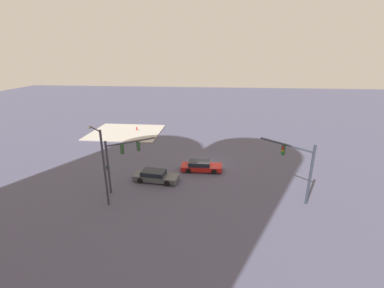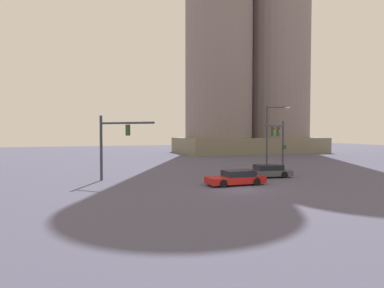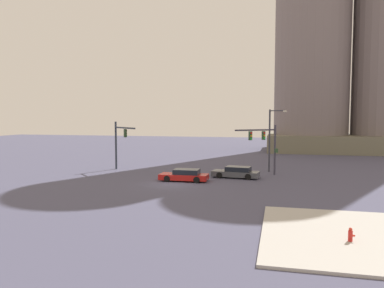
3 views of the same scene
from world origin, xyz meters
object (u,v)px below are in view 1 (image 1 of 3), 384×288
at_px(sedan_car_waiting_far, 156,176).
at_px(traffic_signal_near_corner, 120,156).
at_px(streetlamp_curved_arm, 102,161).
at_px(sedan_car_approaching, 201,166).
at_px(fire_hydrant_on_curb, 137,128).
at_px(traffic_signal_opposite_side, 299,162).

bearing_deg(sedan_car_waiting_far, traffic_signal_near_corner, -135.66).
xyz_separation_m(streetlamp_curved_arm, sedan_car_approaching, (-8.31, -8.17, -3.72)).
bearing_deg(sedan_car_approaching, fire_hydrant_on_curb, 128.03).
height_order(traffic_signal_opposite_side, sedan_car_waiting_far, traffic_signal_opposite_side).
height_order(traffic_signal_opposite_side, streetlamp_curved_arm, streetlamp_curved_arm).
distance_m(sedan_car_waiting_far, fire_hydrant_on_curb, 20.64).
height_order(traffic_signal_near_corner, sedan_car_approaching, traffic_signal_near_corner).
bearing_deg(sedan_car_waiting_far, traffic_signal_opposite_side, -2.54).
bearing_deg(streetlamp_curved_arm, sedan_car_approaching, -93.24).
bearing_deg(fire_hydrant_on_curb, sedan_car_approaching, 128.90).
bearing_deg(streetlamp_curved_arm, fire_hydrant_on_curb, -37.19).
relative_size(traffic_signal_near_corner, traffic_signal_opposite_side, 0.95).
bearing_deg(sedan_car_approaching, streetlamp_curved_arm, -136.36).
distance_m(traffic_signal_near_corner, streetlamp_curved_arm, 2.82).
xyz_separation_m(traffic_signal_opposite_side, sedan_car_approaching, (9.47, -5.49, -3.24)).
relative_size(traffic_signal_near_corner, sedan_car_approaching, 1.14).
xyz_separation_m(traffic_signal_opposite_side, fire_hydrant_on_curb, (22.26, -21.34, -3.33)).
height_order(sedan_car_approaching, sedan_car_waiting_far, same).
distance_m(traffic_signal_near_corner, sedan_car_approaching, 9.99).
distance_m(traffic_signal_near_corner, traffic_signal_opposite_side, 17.22).
bearing_deg(traffic_signal_near_corner, sedan_car_waiting_far, 0.49).
relative_size(streetlamp_curved_arm, fire_hydrant_on_curb, 10.27).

